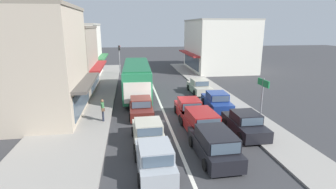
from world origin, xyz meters
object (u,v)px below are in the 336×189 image
sedan_behind_bus_near (141,107)px  parked_sedan_kerb_third (199,87)px  wagon_adjacent_lane_trail (214,144)px  hatchback_adjacent_lane_lead (155,159)px  traffic_light_downstreet (119,55)px  parked_sedan_kerb_second (217,101)px  directional_road_sign (263,92)px  parked_sedan_kerb_front (245,124)px  wagon_behind_bus_mid (200,122)px  sedan_queue_far_back (148,134)px  pedestrian_with_handbag_near (103,109)px  city_bus (137,77)px  hatchback_queue_gap_filler (189,109)px

sedan_behind_bus_near → parked_sedan_kerb_third: (6.46, 6.42, 0.00)m
wagon_adjacent_lane_trail → hatchback_adjacent_lane_lead: size_ratio=1.21×
traffic_light_downstreet → parked_sedan_kerb_second: bearing=-64.2°
directional_road_sign → parked_sedan_kerb_front: bearing=-164.9°
wagon_behind_bus_mid → directional_road_sign: (4.09, -0.14, 1.93)m
sedan_queue_far_back → parked_sedan_kerb_front: size_ratio=1.01×
hatchback_adjacent_lane_lead → wagon_behind_bus_mid: 5.56m
wagon_adjacent_lane_trail → pedestrian_with_handbag_near: size_ratio=2.78×
wagon_adjacent_lane_trail → parked_sedan_kerb_second: size_ratio=1.06×
sedan_behind_bus_near → directional_road_sign: bearing=-28.5°
hatchback_adjacent_lane_lead → parked_sedan_kerb_front: 7.42m
sedan_behind_bus_near → sedan_queue_far_back: bearing=-87.9°
city_bus → wagon_behind_bus_mid: size_ratio=2.39×
wagon_adjacent_lane_trail → wagon_behind_bus_mid: bearing=87.5°
sedan_behind_bus_near → traffic_light_downstreet: (-2.13, 18.48, 2.19)m
sedan_behind_bus_near → city_bus: bearing=90.5°
wagon_behind_bus_mid → parked_sedan_kerb_front: 2.91m
parked_sedan_kerb_front → pedestrian_with_handbag_near: 9.98m
wagon_adjacent_lane_trail → parked_sedan_kerb_third: 14.14m
parked_sedan_kerb_front → directional_road_sign: size_ratio=1.17×
sedan_queue_far_back → pedestrian_with_handbag_near: size_ratio=2.61×
wagon_behind_bus_mid → parked_sedan_kerb_second: (2.75, 4.83, -0.08)m
wagon_adjacent_lane_trail → parked_sedan_kerb_second: (2.90, 8.16, -0.08)m
wagon_behind_bus_mid → sedan_behind_bus_near: bearing=132.2°
wagon_behind_bus_mid → directional_road_sign: 4.53m
hatchback_adjacent_lane_lead → pedestrian_with_handbag_near: pedestrian_with_handbag_near is taller
hatchback_queue_gap_filler → pedestrian_with_handbag_near: (-6.41, -0.13, 0.36)m
hatchback_adjacent_lane_lead → directional_road_sign: size_ratio=1.04×
directional_road_sign → traffic_light_downstreet: bearing=113.6°
directional_road_sign → sedan_behind_bus_near: bearing=151.5°
city_bus → wagon_behind_bus_mid: city_bus is taller
hatchback_adjacent_lane_lead → sedan_behind_bus_near: bearing=91.8°
hatchback_queue_gap_filler → sedan_queue_far_back: size_ratio=0.88×
sedan_behind_bus_near → wagon_behind_bus_mid: 5.53m
parked_sedan_kerb_front → pedestrian_with_handbag_near: size_ratio=2.58×
hatchback_adjacent_lane_lead → wagon_adjacent_lane_trail: bearing=17.5°
hatchback_adjacent_lane_lead → wagon_behind_bus_mid: size_ratio=0.82×
city_bus → parked_sedan_kerb_second: 8.85m
city_bus → parked_sedan_kerb_front: size_ratio=2.59×
wagon_adjacent_lane_trail → hatchback_queue_gap_filler: (0.04, 6.37, -0.04)m
hatchback_adjacent_lane_lead → traffic_light_downstreet: traffic_light_downstreet is taller
city_bus → directional_road_sign: (7.86, -10.83, 0.80)m
parked_sedan_kerb_third → sedan_behind_bus_near: bearing=-135.2°
parked_sedan_kerb_second → directional_road_sign: (1.34, -4.98, 2.01)m
pedestrian_with_handbag_near → sedan_behind_bus_near: bearing=23.0°
hatchback_queue_gap_filler → directional_road_sign: size_ratio=1.04×
parked_sedan_kerb_second → sedan_queue_far_back: bearing=-136.3°
city_bus → directional_road_sign: directional_road_sign is taller
parked_sedan_kerb_third → traffic_light_downstreet: (-8.59, 12.06, 2.19)m
parked_sedan_kerb_second → pedestrian_with_handbag_near: 9.48m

